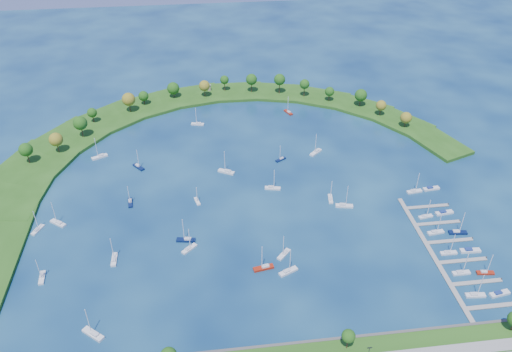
{
  "coord_description": "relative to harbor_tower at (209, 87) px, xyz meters",
  "views": [
    {
      "loc": [
        -23.02,
        -219.03,
        161.11
      ],
      "look_at": [
        5.0,
        5.0,
        4.0
      ],
      "focal_mm": 35.34,
      "sensor_mm": 36.0,
      "label": 1
    }
  ],
  "objects": [
    {
      "name": "moored_boat_9",
      "position": [
        36.96,
        -96.26,
        -3.39
      ],
      "size": [
        6.84,
        5.27,
        10.09
      ],
      "rotation": [
        0.0,
        0.0,
        3.7
      ],
      "color": "#09163C",
      "rests_on": "ground"
    },
    {
      "name": "ground",
      "position": [
        14.83,
        -121.39,
        -4.25
      ],
      "size": [
        700.0,
        700.0,
        0.0
      ],
      "primitive_type": "plane",
      "color": "#081F48",
      "rests_on": "ground"
    },
    {
      "name": "docked_boat_7",
      "position": [
        110.84,
        -170.77,
        -3.32
      ],
      "size": [
        8.98,
        3.52,
        12.86
      ],
      "rotation": [
        0.0,
        0.0,
        -0.12
      ],
      "color": "#09163C",
      "rests_on": "ground"
    },
    {
      "name": "docked_boat_2",
      "position": [
        100.35,
        -196.28,
        -3.35
      ],
      "size": [
        7.97,
        2.27,
        11.7
      ],
      "rotation": [
        0.0,
        0.0,
        0.01
      ],
      "color": "silver",
      "rests_on": "ground"
    },
    {
      "name": "moored_boat_6",
      "position": [
        51.82,
        -38.54,
        -3.35
      ],
      "size": [
        5.34,
        8.37,
        11.96
      ],
      "rotation": [
        0.0,
        0.0,
        1.98
      ],
      "color": "maroon",
      "rests_on": "ground"
    },
    {
      "name": "moored_boat_8",
      "position": [
        -12.9,
        -130.32,
        -3.4
      ],
      "size": [
        3.49,
        6.93,
        9.81
      ],
      "rotation": [
        0.0,
        0.0,
        4.97
      ],
      "color": "silver",
      "rests_on": "ground"
    },
    {
      "name": "moored_boat_2",
      "position": [
        25.32,
        -175.15,
        -3.34
      ],
      "size": [
        7.27,
        7.63,
        12.11
      ],
      "rotation": [
        0.0,
        0.0,
        3.97
      ],
      "color": "silver",
      "rests_on": "ground"
    },
    {
      "name": "moored_boat_13",
      "position": [
        -54.94,
        -209.6,
        -3.27
      ],
      "size": [
        9.23,
        8.27,
        14.28
      ],
      "rotation": [
        0.0,
        0.0,
        2.45
      ],
      "color": "silver",
      "rests_on": "ground"
    },
    {
      "name": "moored_boat_12",
      "position": [
        25.31,
        -186.16,
        -3.31
      ],
      "size": [
        9.13,
        5.95,
        13.08
      ],
      "rotation": [
        0.0,
        0.0,
        0.43
      ],
      "color": "silver",
      "rests_on": "ground"
    },
    {
      "name": "moored_boat_15",
      "position": [
        56.63,
        -137.1,
        -3.37
      ],
      "size": [
        3.29,
        7.89,
        11.25
      ],
      "rotation": [
        0.0,
        0.0,
        1.42
      ],
      "color": "silver",
      "rests_on": "ground"
    },
    {
      "name": "harbor_tower",
      "position": [
        0.0,
        0.0,
        0.0
      ],
      "size": [
        2.6,
        2.6,
        4.39
      ],
      "color": "gray",
      "rests_on": "breakwater"
    },
    {
      "name": "moored_boat_11",
      "position": [
        59.15,
        -91.27,
        -3.3
      ],
      "size": [
        8.65,
        8.06,
        13.6
      ],
      "rotation": [
        0.0,
        0.0,
        3.86
      ],
      "color": "silver",
      "rests_on": "ground"
    },
    {
      "name": "moored_boat_16",
      "position": [
        -47.39,
        -127.31,
        -3.36
      ],
      "size": [
        3.06,
        8.05,
        11.55
      ],
      "rotation": [
        0.0,
        0.0,
        4.82
      ],
      "color": "#09163C",
      "rests_on": "ground"
    },
    {
      "name": "docked_boat_8",
      "position": [
        100.36,
        -157.26,
        -3.38
      ],
      "size": [
        7.6,
        3.14,
        10.85
      ],
      "rotation": [
        0.0,
        0.0,
        0.15
      ],
      "color": "silver",
      "rests_on": "ground"
    },
    {
      "name": "moored_boat_14",
      "position": [
        -18.91,
        -159.95,
        -3.31
      ],
      "size": [
        9.22,
        3.99,
        13.12
      ],
      "rotation": [
        0.0,
        0.0,
        2.97
      ],
      "color": "#09163C",
      "rests_on": "ground"
    },
    {
      "name": "docked_boat_9",
      "position": [
        110.79,
        -155.64,
        -3.56
      ],
      "size": [
        9.48,
        3.53,
        1.89
      ],
      "rotation": [
        0.0,
        0.0,
        0.1
      ],
      "color": "silver",
      "rests_on": "ground"
    },
    {
      "name": "docked_boat_0",
      "position": [
        100.34,
        -209.2,
        -3.34
      ],
      "size": [
        8.52,
        3.08,
        12.26
      ],
      "rotation": [
        0.0,
        0.0,
        -0.09
      ],
      "color": "silver",
      "rests_on": "ground"
    },
    {
      "name": "breakwater",
      "position": [
        -31.5,
        -72.67,
        -3.26
      ],
      "size": [
        286.74,
        247.64,
        2.0
      ],
      "color": "#234E14",
      "rests_on": "ground"
    },
    {
      "name": "docked_boat_1",
      "position": [
        110.8,
        -209.66,
        -3.58
      ],
      "size": [
        9.2,
        3.83,
        1.82
      ],
      "rotation": [
        0.0,
        0.0,
        0.15
      ],
      "color": "silver",
      "rests_on": "ground"
    },
    {
      "name": "docked_boat_3",
      "position": [
        110.86,
        -197.51,
        -3.37
      ],
      "size": [
        7.86,
        3.1,
        11.24
      ],
      "rotation": [
        0.0,
        0.0,
        -0.13
      ],
      "color": "maroon",
      "rests_on": "ground"
    },
    {
      "name": "moored_boat_17",
      "position": [
        27.87,
        -123.95,
        -3.33
      ],
      "size": [
        8.79,
        4.16,
        12.46
      ],
      "rotation": [
        0.0,
        0.0,
        -0.22
      ],
      "color": "silver",
      "rests_on": "ground"
    },
    {
      "name": "moored_boat_19",
      "position": [
        -68.84,
        -80.34,
        -3.29
      ],
      "size": [
        9.51,
        6.47,
        13.7
      ],
      "rotation": [
        0.0,
        0.0,
        3.6
      ],
      "color": "silver",
      "rests_on": "ground"
    },
    {
      "name": "moored_boat_5",
      "position": [
        -81.13,
        -176.37,
        -3.35
      ],
      "size": [
        2.88,
        8.11,
        11.69
      ],
      "rotation": [
        0.0,
        0.0,
        4.8
      ],
      "color": "silver",
      "rests_on": "ground"
    },
    {
      "name": "moored_boat_4",
      "position": [
        4.39,
        -105.34,
        -3.28
      ],
      "size": [
        9.63,
        7.09,
        14.06
      ],
      "rotation": [
        0.0,
        0.0,
        2.62
      ],
      "color": "silver",
      "rests_on": "ground"
    },
    {
      "name": "moored_boat_0",
      "position": [
        -10.12,
        -47.48,
        -3.34
      ],
      "size": [
        8.7,
        4.47,
        12.32
      ],
      "rotation": [
        0.0,
        0.0,
        2.88
      ],
      "color": "silver",
      "rests_on": "ground"
    },
    {
      "name": "moored_boat_20",
      "position": [
        -51.25,
        -169.1,
        -3.33
      ],
      "size": [
        2.38,
        8.46,
        12.43
      ],
      "rotation": [
        0.0,
        0.0,
        1.57
      ],
      "color": "silver",
      "rests_on": "ground"
    },
    {
      "name": "docked_boat_5",
      "position": [
        110.79,
        -183.49,
        -3.55
      ],
      "size": [
        9.52,
        3.17,
        1.92
      ],
      "rotation": [
        0.0,
        0.0,
        -0.06
      ],
      "color": "silver",
      "rests_on": "ground"
    },
    {
      "name": "moored_boat_10",
      "position": [
        -81.32,
        -139.85,
        -3.31
      ],
      "size": [
        8.68,
        7.41,
        13.19
      ],
      "rotation": [
        0.0,
        0.0,
        2.5
      ],
      "color": "silver",
      "rests_on": "ground"
    },
    {
      "name": "moored_boat_7",
      "position": [
        -90.2,
        -143.67,
        -3.36
      ],
      "size": [
        5.35,
        8.06,
        11.58
      ],
      "rotation": [
        0.0,
        0.0,
        1.13
      ],
      "color": "silver",
      "rests_on": "ground"
    },
    {
      "name": "docked_boat_11",
      "position": [
        112.7,
        -134.99,
        -3.57
      ],
      "size": [
        9.21,
        3.32,
        1.84
      ],
      "rotation": [
        0.0,
        0.0,
        0.09
      ],
      "color": "silver",
      "rests_on": "ground"
    },
    {
      "name": "docked_boat_4",
      "position": [
        100.35,
        -183.65,
        -3.36
      ],
      "size": [
        7.78,
        2.24,
        11.4
      ],
      "rotation": [
        0.0,
        0.0,
        -0.01
      ],
      "color": "silver",
      "rests_on": "ground"
    },
    {
      "name": "docked_boat_6",
      "position": [
        100.35,
        -169.36,
        -3.34
      ],
      "size": [
        8.39,
        3.17,
        12.04
      ],
      "rotation": [
        0.0,
        0.0,
        0.11
      ],
      "color": "silver",
      "rests_on": "ground"
    },
    {
      "name": "moored_boat_1",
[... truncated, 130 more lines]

